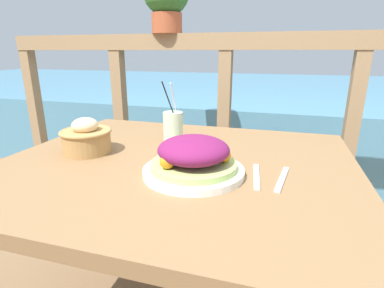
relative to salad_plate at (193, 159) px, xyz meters
The scene contains 8 objects.
patio_table 0.18m from the salad_plate, 131.96° to the left, with size 1.13×0.97×0.70m.
railing_fence 0.94m from the salad_plate, 95.21° to the left, with size 2.80×0.08×1.14m.
sea_backdrop 3.47m from the salad_plate, 91.42° to the left, with size 12.00×4.00×0.62m.
salad_plate is the anchor object (origin of this frame).
drink_glass 0.31m from the salad_plate, 120.78° to the left, with size 0.08×0.08×0.24m.
bread_basket 0.42m from the salad_plate, 168.37° to the left, with size 0.18×0.18×0.12m.
fork 0.19m from the salad_plate, 10.84° to the left, with size 0.03×0.18×0.00m.
knife 0.25m from the salad_plate, ahead, with size 0.04×0.18×0.00m.
Camera 1 is at (0.31, -0.87, 1.05)m, focal length 28.00 mm.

